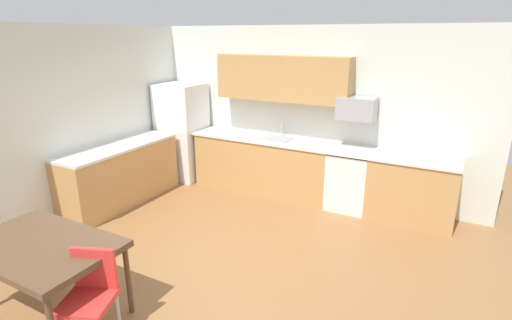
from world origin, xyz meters
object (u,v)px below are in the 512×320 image
at_px(oven_range, 349,180).
at_px(chair_near_table, 90,292).
at_px(dining_table, 40,250).
at_px(refrigerator, 183,132).
at_px(microwave, 357,108).

distance_m(oven_range, chair_near_table, 3.95).
bearing_deg(dining_table, oven_range, 64.03).
distance_m(refrigerator, chair_near_table, 4.18).
distance_m(microwave, dining_table, 4.33).
bearing_deg(microwave, dining_table, -115.38).
height_order(oven_range, dining_table, oven_range).
xyz_separation_m(refrigerator, chair_near_table, (1.92, -3.69, -0.36)).
bearing_deg(chair_near_table, microwave, 73.13).
height_order(refrigerator, microwave, refrigerator).
relative_size(microwave, dining_table, 0.39).
xyz_separation_m(refrigerator, oven_range, (3.10, 0.08, -0.41)).
distance_m(oven_range, dining_table, 4.17).
height_order(refrigerator, chair_near_table, refrigerator).
bearing_deg(oven_range, microwave, 90.00).
height_order(dining_table, chair_near_table, chair_near_table).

